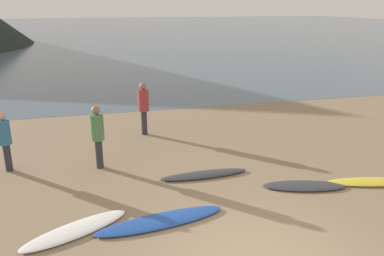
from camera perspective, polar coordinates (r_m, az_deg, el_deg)
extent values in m
cube|color=#8C7559|center=(15.60, -5.14, 2.21)|extent=(120.00, 120.00, 0.20)
cube|color=#475B6B|center=(65.06, -12.62, 14.05)|extent=(140.00, 100.00, 0.01)
ellipsoid|color=white|center=(7.89, -16.81, -14.23)|extent=(2.16, 1.46, 0.08)
ellipsoid|color=#1E479E|center=(7.87, -4.61, -13.51)|extent=(2.70, 0.98, 0.08)
ellipsoid|color=#333338|center=(9.74, 1.78, -6.90)|extent=(2.26, 0.50, 0.08)
ellipsoid|color=#333338|center=(9.56, 16.30, -8.22)|extent=(2.04, 1.05, 0.07)
ellipsoid|color=yellow|center=(10.32, 24.99, -7.24)|extent=(2.22, 0.96, 0.07)
cylinder|color=#2D2D38|center=(10.98, -25.62, -3.95)|extent=(0.18, 0.18, 0.74)
cylinder|color=teal|center=(10.76, -26.11, -0.54)|extent=(0.32, 0.32, 0.64)
sphere|color=tan|center=(10.65, -26.43, 1.63)|extent=(0.21, 0.21, 0.21)
cylinder|color=#2D2D38|center=(12.73, -7.09, 0.81)|extent=(0.19, 0.19, 0.81)
cylinder|color=#9E3338|center=(12.52, -7.23, 4.10)|extent=(0.35, 0.35, 0.70)
sphere|color=#936B4C|center=(12.42, -7.31, 6.18)|extent=(0.23, 0.23, 0.23)
cylinder|color=#2D2D38|center=(10.37, -13.58, -3.72)|extent=(0.19, 0.19, 0.78)
cylinder|color=#4C7A4C|center=(10.13, -13.89, 0.12)|extent=(0.34, 0.34, 0.68)
sphere|color=#936B4C|center=(10.00, -14.08, 2.57)|extent=(0.22, 0.22, 0.22)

